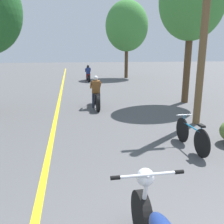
{
  "coord_description": "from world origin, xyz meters",
  "views": [
    {
      "loc": [
        -1.11,
        -1.18,
        2.39
      ],
      "look_at": [
        -0.08,
        4.65,
        0.9
      ],
      "focal_mm": 38.0,
      "sensor_mm": 36.0,
      "label": 1
    }
  ],
  "objects_px": {
    "roadside_tree_right_far": "(127,26)",
    "bicycle_parked": "(191,135)",
    "roadside_tree_right_near": "(192,2)",
    "motorcycle_rider_far": "(88,75)",
    "motorcycle_rider_lead": "(96,96)",
    "utility_pole": "(204,37)"
  },
  "relations": [
    {
      "from": "roadside_tree_right_far",
      "to": "bicycle_parked",
      "type": "height_order",
      "value": "roadside_tree_right_far"
    },
    {
      "from": "motorcycle_rider_far",
      "to": "roadside_tree_right_near",
      "type": "bearing_deg",
      "value": -67.96
    },
    {
      "from": "motorcycle_rider_lead",
      "to": "bicycle_parked",
      "type": "bearing_deg",
      "value": -69.94
    },
    {
      "from": "utility_pole",
      "to": "roadside_tree_right_far",
      "type": "distance_m",
      "value": 15.43
    },
    {
      "from": "motorcycle_rider_lead",
      "to": "bicycle_parked",
      "type": "height_order",
      "value": "motorcycle_rider_lead"
    },
    {
      "from": "motorcycle_rider_lead",
      "to": "bicycle_parked",
      "type": "relative_size",
      "value": 1.25
    },
    {
      "from": "utility_pole",
      "to": "motorcycle_rider_far",
      "type": "relative_size",
      "value": 2.65
    },
    {
      "from": "roadside_tree_right_far",
      "to": "bicycle_parked",
      "type": "xyz_separation_m",
      "value": [
        -2.41,
        -17.31,
        -4.37
      ]
    },
    {
      "from": "utility_pole",
      "to": "motorcycle_rider_far",
      "type": "xyz_separation_m",
      "value": [
        -2.69,
        13.28,
        -2.34
      ]
    },
    {
      "from": "roadside_tree_right_near",
      "to": "motorcycle_rider_far",
      "type": "distance_m",
      "value": 11.37
    },
    {
      "from": "bicycle_parked",
      "to": "motorcycle_rider_far",
      "type": "bearing_deg",
      "value": 95.25
    },
    {
      "from": "roadside_tree_right_far",
      "to": "motorcycle_rider_far",
      "type": "relative_size",
      "value": 3.36
    },
    {
      "from": "roadside_tree_right_near",
      "to": "utility_pole",
      "type": "bearing_deg",
      "value": -110.63
    },
    {
      "from": "utility_pole",
      "to": "roadside_tree_right_far",
      "type": "height_order",
      "value": "roadside_tree_right_far"
    },
    {
      "from": "utility_pole",
      "to": "roadside_tree_right_near",
      "type": "bearing_deg",
      "value": 69.37
    },
    {
      "from": "roadside_tree_right_near",
      "to": "motorcycle_rider_far",
      "type": "relative_size",
      "value": 3.03
    },
    {
      "from": "motorcycle_rider_lead",
      "to": "motorcycle_rider_far",
      "type": "height_order",
      "value": "motorcycle_rider_lead"
    },
    {
      "from": "motorcycle_rider_lead",
      "to": "utility_pole",
      "type": "bearing_deg",
      "value": -44.14
    },
    {
      "from": "utility_pole",
      "to": "motorcycle_rider_lead",
      "type": "xyz_separation_m",
      "value": [
        -3.14,
        3.04,
        -2.32
      ]
    },
    {
      "from": "motorcycle_rider_lead",
      "to": "bicycle_parked",
      "type": "distance_m",
      "value": 5.41
    },
    {
      "from": "roadside_tree_right_far",
      "to": "motorcycle_rider_lead",
      "type": "height_order",
      "value": "roadside_tree_right_far"
    },
    {
      "from": "utility_pole",
      "to": "bicycle_parked",
      "type": "relative_size",
      "value": 3.31
    }
  ]
}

